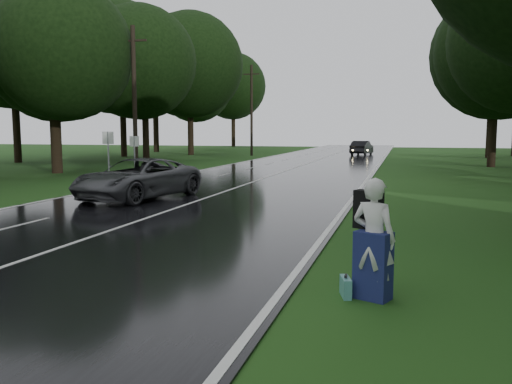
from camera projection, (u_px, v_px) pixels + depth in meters
ground at (68, 246)px, 12.85m from camera, size 160.00×160.00×0.00m
road at (270, 177)px, 31.98m from camera, size 12.00×140.00×0.04m
lane_center at (270, 176)px, 31.98m from camera, size 0.12×140.00×0.01m
grey_car at (138, 179)px, 21.44m from camera, size 3.86×6.28×1.62m
far_car at (362, 148)px, 59.60m from camera, size 2.36×4.97×1.57m
hitchhiker at (373, 243)px, 8.77m from camera, size 0.87×0.84×2.03m
suitcase at (346, 287)px, 8.96m from camera, size 0.26×0.48×0.33m
utility_pole_mid at (136, 175)px, 33.53m from camera, size 1.80×0.28×9.17m
utility_pole_far at (252, 156)px, 58.73m from camera, size 1.80×0.28×9.84m
road_sign_a at (109, 183)px, 28.04m from camera, size 0.65×0.10×2.73m
road_sign_b at (135, 179)px, 30.73m from camera, size 0.59×0.10×2.46m
tree_left_d at (57, 173)px, 34.79m from camera, size 8.53×8.53×13.33m
tree_left_e at (146, 162)px, 47.00m from camera, size 9.49×9.49×14.83m
tree_left_f at (191, 155)px, 60.73m from camera, size 10.83×10.83×16.92m
tree_right_e at (491, 167)px, 40.65m from camera, size 9.22×9.22×14.40m
tree_right_f at (488, 158)px, 54.10m from camera, size 10.97×10.97×17.15m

